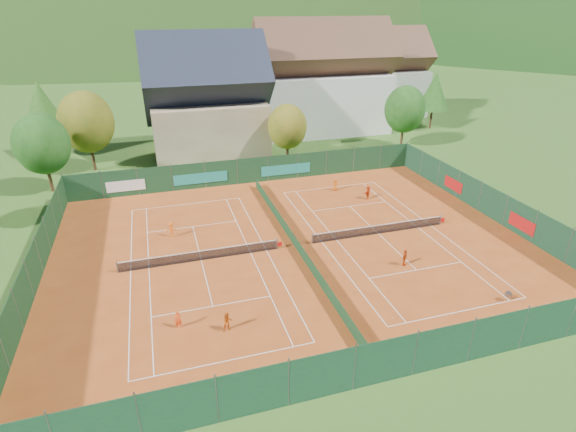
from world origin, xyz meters
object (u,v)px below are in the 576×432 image
Objects in this scene: hotel_block_a at (322,84)px; ball_hopper at (508,294)px; player_left_far at (171,229)px; hotel_block_b at (378,78)px; player_left_near at (178,320)px; player_left_mid at (228,322)px; player_right_far_a at (335,185)px; player_right_far_b at (368,192)px; chalet at (207,104)px; player_right_near at (405,258)px.

ball_hopper is (-4.11, -47.82, -6.83)m from hotel_block_a.
player_left_far reaches higher than ball_hopper.
hotel_block_b is 13.60× the size of player_left_near.
player_left_mid is at bearing -125.11° from hotel_block_b.
player_right_far_a is (15.65, 20.13, -0.02)m from player_left_mid.
player_left_far is at bearing -7.02° from player_right_far_a.
player_left_near is 0.84× the size of player_right_far_b.
chalet is 11.10× the size of player_left_far.
player_left_mid reaches higher than player_left_near.
player_right_far_a is at bearing -123.34° from hotel_block_b.
hotel_block_a is at bearing 85.09° from ball_hopper.
chalet is 22.94m from player_right_far_a.
player_right_near is at bearing 125.33° from ball_hopper.
chalet is 26.79m from player_right_far_b.
hotel_block_b reaches higher than player_left_far.
hotel_block_a is at bearing 17.53° from chalet.
player_left_far is at bearing -33.15° from player_right_far_b.
hotel_block_b is at bearing 27.61° from player_right_near.
player_left_near is at bearing 106.72° from player_left_far.
player_right_far_a is at bearing 44.65° from player_left_near.
hotel_block_a is 27.12m from player_right_far_a.
hotel_block_b is 41.58m from player_right_far_b.
player_left_near is 0.90× the size of player_right_near.
hotel_block_b is 58.99m from ball_hopper.
player_right_near is 0.94× the size of player_right_far_b.
chalet is at bearing 75.37° from player_left_mid.
player_left_near is at bearing -101.02° from chalet.
player_left_far is at bearing -105.55° from chalet.
player_left_far is 19.14m from player_right_far_a.
player_right_far_b is (-1.27, 19.50, 0.20)m from ball_hopper.
player_left_far reaches higher than player_right_near.
hotel_block_b reaches higher than player_left_mid.
player_left_mid is 0.92× the size of player_right_far_b.
hotel_block_b is at bearing 72.03° from ball_hopper.
chalet reaches higher than player_right_far_b.
player_right_near is at bearing 7.39° from player_left_near.
hotel_block_b reaches higher than player_right_far_a.
player_left_mid is at bearing 118.83° from player_left_far.
player_right_far_b is (13.62, -22.31, -5.87)m from chalet.
player_right_far_b is (3.23, 13.16, 0.05)m from player_right_near.
player_right_far_a is 4.01m from player_right_far_b.
ball_hopper is 0.58× the size of player_left_mid.
hotel_block_a reaches higher than player_right_far_b.
hotel_block_b is 56.19m from player_left_far.
hotel_block_a reaches higher than chalet.
chalet is 26.66m from player_left_far.
player_left_far reaches higher than player_left_mid.
hotel_block_b is at bearing 29.74° from hotel_block_a.
hotel_block_a is at bearing -150.26° from hotel_block_b.
ball_hopper is 0.56× the size of player_right_near.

